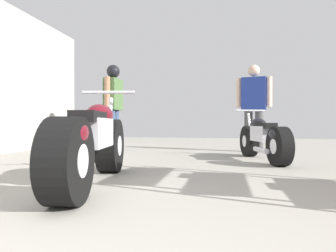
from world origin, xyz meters
The scene contains 5 objects.
ground_plane centered at (0.00, 3.19, 0.00)m, with size 15.75×15.75×0.00m, color #9E998E.
motorcycle_maroon_cruiser centered at (-0.34, 1.81, 0.39)m, with size 0.70×2.01×0.94m.
motorcycle_black_naked centered at (1.40, 3.96, 0.34)m, with size 0.68×1.71×0.80m.
mechanic_in_blue centered at (1.40, 5.44, 0.99)m, with size 0.71×0.34×1.75m.
mechanic_with_helmet centered at (-1.51, 5.21, 1.09)m, with size 0.28×0.71×1.82m.
Camera 1 is at (0.86, -0.66, 0.56)m, focal length 31.26 mm.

